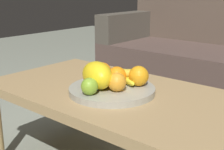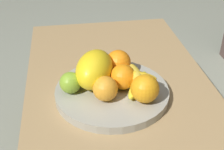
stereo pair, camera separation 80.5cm
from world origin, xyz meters
name	(u,v)px [view 2 (the right image)]	position (x,y,z in m)	size (l,w,h in m)	color
coffee_table	(126,116)	(0.00, 0.00, 0.37)	(1.23, 0.60, 0.42)	#A68658
fruit_bowl	(112,92)	(-0.05, -0.03, 0.43)	(0.35, 0.35, 0.03)	#A09E90
melon_large_front	(94,69)	(-0.09, -0.08, 0.49)	(0.16, 0.11, 0.11)	yellow
orange_front	(119,63)	(-0.14, 0.00, 0.48)	(0.08, 0.08, 0.08)	orange
orange_left	(123,77)	(-0.06, 0.00, 0.48)	(0.08, 0.08, 0.08)	orange
orange_right	(105,89)	(-0.01, -0.06, 0.48)	(0.07, 0.07, 0.07)	orange
orange_back	(145,89)	(0.02, 0.05, 0.48)	(0.08, 0.08, 0.08)	orange
apple_front	(70,83)	(-0.06, -0.16, 0.47)	(0.06, 0.06, 0.06)	#80AB2E
banana_bunch	(135,80)	(-0.04, 0.04, 0.47)	(0.16, 0.15, 0.06)	yellow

